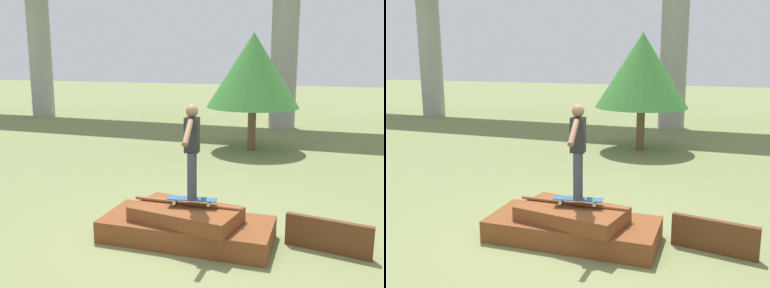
{
  "view_description": "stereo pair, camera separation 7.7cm",
  "coord_description": "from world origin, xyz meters",
  "views": [
    {
      "loc": [
        2.21,
        -6.21,
        2.95
      ],
      "look_at": [
        0.11,
        -0.07,
        1.63
      ],
      "focal_mm": 40.0,
      "sensor_mm": 36.0,
      "label": 1
    },
    {
      "loc": [
        2.28,
        -6.18,
        2.95
      ],
      "look_at": [
        0.11,
        -0.07,
        1.63
      ],
      "focal_mm": 40.0,
      "sensor_mm": 36.0,
      "label": 2
    }
  ],
  "objects": [
    {
      "name": "ground_plane",
      "position": [
        0.0,
        0.0,
        0.0
      ],
      "size": [
        80.0,
        80.0,
        0.0
      ],
      "primitive_type": "plane",
      "color": "olive"
    },
    {
      "name": "scrap_pile",
      "position": [
        0.0,
        -0.02,
        0.25
      ],
      "size": [
        2.79,
        1.3,
        0.66
      ],
      "color": "brown",
      "rests_on": "ground_plane"
    },
    {
      "name": "scrap_plank_loose",
      "position": [
        2.2,
        0.28,
        0.26
      ],
      "size": [
        1.31,
        0.33,
        0.52
      ],
      "color": "#5B3319",
      "rests_on": "ground_plane"
    },
    {
      "name": "skateboard",
      "position": [
        0.11,
        -0.07,
        0.73
      ],
      "size": [
        0.81,
        0.3,
        0.09
      ],
      "color": "#23517F",
      "rests_on": "scrap_pile"
    },
    {
      "name": "skater",
      "position": [
        0.11,
        -0.07,
        1.6
      ],
      "size": [
        0.25,
        1.16,
        1.5
      ],
      "color": "#383D4C",
      "rests_on": "skateboard"
    },
    {
      "name": "tree_behind_left",
      "position": [
        -0.35,
        7.24,
        2.54
      ],
      "size": [
        2.93,
        2.93,
        3.71
      ],
      "color": "brown",
      "rests_on": "ground_plane"
    }
  ]
}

